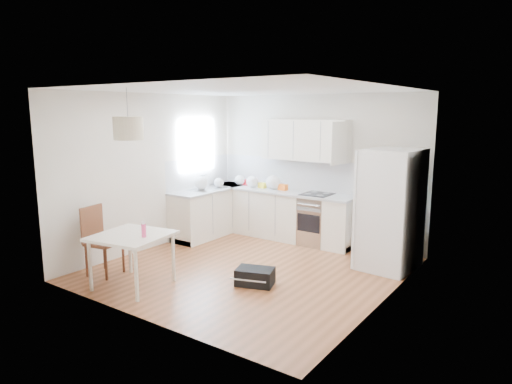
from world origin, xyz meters
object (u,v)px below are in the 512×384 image
refrigerator (392,209)px  gym_bag (255,277)px  dining_table (132,240)px  dining_chair (104,241)px

refrigerator → gym_bag: refrigerator is taller
dining_table → gym_bag: size_ratio=2.10×
refrigerator → dining_table: bearing=-129.4°
refrigerator → dining_table: 3.86m
refrigerator → dining_table: refrigerator is taller
refrigerator → dining_chair: bearing=-136.7°
dining_table → gym_bag: 1.77m
dining_chair → gym_bag: 2.30m
dining_table → dining_chair: bearing=165.6°
dining_chair → gym_bag: size_ratio=2.00×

